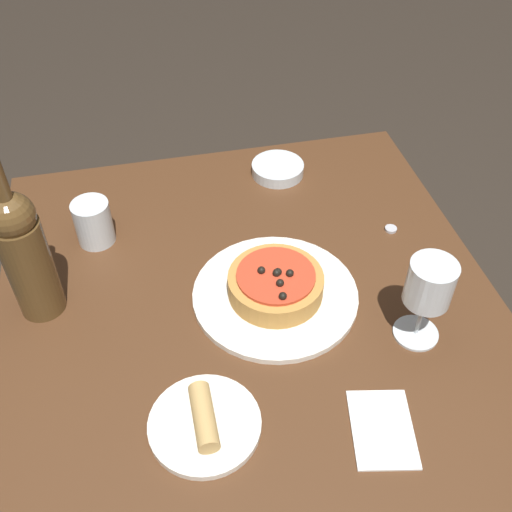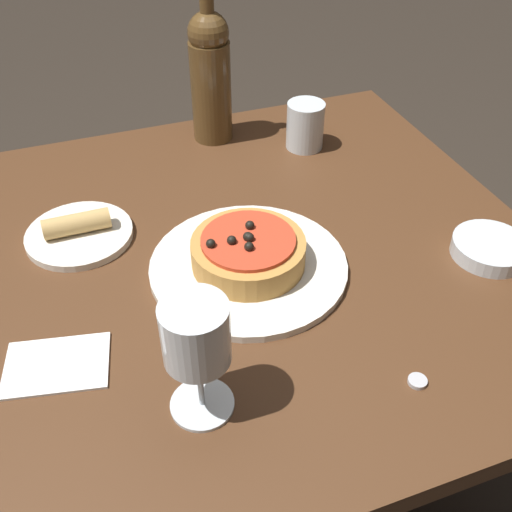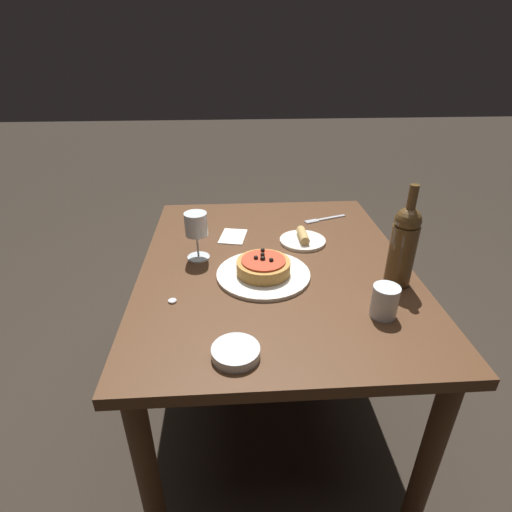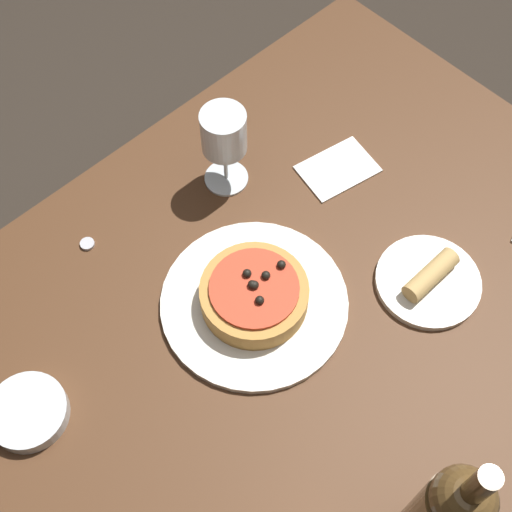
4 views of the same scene
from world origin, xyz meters
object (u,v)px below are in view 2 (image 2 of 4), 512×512
at_px(wine_glass, 196,339).
at_px(bottle_cap, 417,381).
at_px(dinner_plate, 248,266).
at_px(side_bowl, 490,248).
at_px(side_plate, 79,232).
at_px(pizza, 248,251).
at_px(water_cup, 305,126).
at_px(wine_bottle, 210,74).
at_px(dining_table, 191,308).

relative_size(wine_glass, bottle_cap, 6.90).
relative_size(dinner_plate, wine_glass, 1.80).
bearing_deg(bottle_cap, side_bowl, 36.98).
xyz_separation_m(dinner_plate, side_plate, (-0.23, 0.16, 0.01)).
bearing_deg(pizza, water_cup, 53.83).
distance_m(wine_glass, side_plate, 0.40).
height_order(side_bowl, side_plate, side_plate).
bearing_deg(water_cup, side_plate, -162.45).
relative_size(wine_bottle, water_cup, 3.48).
relative_size(side_bowl, bottle_cap, 4.86).
distance_m(water_cup, bottle_cap, 0.59).
distance_m(water_cup, side_bowl, 0.43).
distance_m(dining_table, side_plate, 0.22).
bearing_deg(wine_bottle, water_cup, -31.89).
bearing_deg(wine_glass, dinner_plate, 57.90).
distance_m(wine_glass, water_cup, 0.64).
height_order(water_cup, side_plate, water_cup).
height_order(dining_table, pizza, pizza).
bearing_deg(wine_glass, dining_table, 79.13).
bearing_deg(side_plate, wine_glass, -75.80).
height_order(pizza, bottle_cap, pizza).
bearing_deg(bottle_cap, pizza, 114.87).
distance_m(wine_bottle, water_cup, 0.21).
relative_size(wine_bottle, side_plate, 1.86).
relative_size(wine_glass, wine_bottle, 0.52).
bearing_deg(wine_glass, side_plate, 104.20).
relative_size(pizza, bottle_cap, 7.07).
distance_m(side_bowl, bottle_cap, 0.30).
bearing_deg(dining_table, pizza, -28.72).
bearing_deg(water_cup, dining_table, -139.68).
bearing_deg(pizza, wine_bottle, 80.48).
xyz_separation_m(dinner_plate, bottle_cap, (0.13, -0.27, -0.00)).
relative_size(pizza, side_bowl, 1.46).
distance_m(dinner_plate, water_cup, 0.38).
bearing_deg(wine_glass, water_cup, 55.46).
distance_m(dinner_plate, bottle_cap, 0.30).
relative_size(dining_table, dinner_plate, 3.75).
bearing_deg(dining_table, side_bowl, -17.50).
distance_m(wine_bottle, side_plate, 0.40).
relative_size(water_cup, side_plate, 0.53).
height_order(dinner_plate, wine_glass, wine_glass).
distance_m(dining_table, wine_bottle, 0.46).
xyz_separation_m(pizza, water_cup, (0.23, 0.31, 0.01)).
bearing_deg(pizza, side_plate, 144.31).
distance_m(dinner_plate, wine_glass, 0.28).
height_order(dinner_plate, pizza, pizza).
relative_size(dining_table, side_bowl, 9.57).
bearing_deg(pizza, wine_glass, -122.07).
relative_size(wine_glass, side_plate, 0.97).
bearing_deg(side_plate, dining_table, -39.24).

